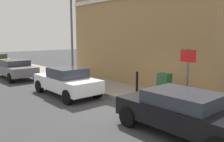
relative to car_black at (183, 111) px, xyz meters
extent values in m
plane|color=#38383A|center=(0.38, 2.74, -0.70)|extent=(80.00, 80.00, 0.00)
cube|color=gray|center=(2.33, 8.74, -0.62)|extent=(2.49, 30.00, 0.15)
cube|color=#9E7A4C|center=(6.62, 5.86, 3.03)|extent=(6.09, 10.23, 7.45)
cube|color=black|center=(0.00, -0.01, -0.09)|extent=(1.85, 4.05, 0.58)
cube|color=#2D333D|center=(0.00, 0.02, 0.39)|extent=(1.59, 2.07, 0.40)
cylinder|color=black|center=(-0.78, 1.47, -0.38)|extent=(0.24, 0.65, 0.64)
cylinder|color=black|center=(0.86, 1.42, -0.38)|extent=(0.24, 0.65, 0.64)
cube|color=silver|center=(-0.12, 6.32, -0.08)|extent=(1.74, 4.01, 0.60)
cube|color=#2D333D|center=(-0.12, 6.19, 0.44)|extent=(1.49, 1.71, 0.49)
cylinder|color=black|center=(-0.87, 7.78, -0.38)|extent=(0.23, 0.64, 0.64)
cylinder|color=black|center=(0.69, 7.75, -0.38)|extent=(0.23, 0.64, 0.64)
cylinder|color=black|center=(-0.93, 4.90, -0.38)|extent=(0.23, 0.64, 0.64)
cylinder|color=black|center=(0.63, 4.87, -0.38)|extent=(0.23, 0.64, 0.64)
cube|color=slate|center=(-0.30, 12.81, -0.08)|extent=(1.85, 4.30, 0.59)
cube|color=#2D333D|center=(-0.30, 12.78, 0.40)|extent=(1.57, 1.92, 0.41)
cylinder|color=black|center=(0.56, 14.37, -0.38)|extent=(0.24, 0.65, 0.64)
cylinder|color=black|center=(-1.16, 11.26, -0.38)|extent=(0.24, 0.65, 0.64)
cylinder|color=black|center=(0.47, 11.22, -0.38)|extent=(0.24, 0.65, 0.64)
cylinder|color=black|center=(0.73, 16.80, -0.38)|extent=(0.22, 0.64, 0.64)
cube|color=#1E4C28|center=(2.36, 2.32, 0.03)|extent=(0.40, 0.55, 1.15)
cube|color=#333333|center=(2.36, 2.32, -0.51)|extent=(0.46, 0.61, 0.08)
cylinder|color=black|center=(2.46, 3.98, -0.07)|extent=(0.12, 0.12, 0.95)
sphere|color=black|center=(2.46, 3.98, 0.42)|extent=(0.14, 0.14, 0.14)
cylinder|color=#59595B|center=(1.52, 0.75, 0.60)|extent=(0.08, 0.08, 2.30)
cube|color=white|center=(1.50, 0.75, 1.50)|extent=(0.03, 0.56, 0.40)
cube|color=red|center=(1.48, 0.75, 1.50)|extent=(0.01, 0.60, 0.44)
cylinder|color=#59595B|center=(2.51, 9.88, 2.20)|extent=(0.14, 0.14, 5.50)
camera|label=1|loc=(-5.90, -3.41, 2.17)|focal=36.76mm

